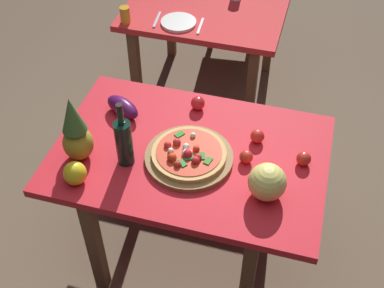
% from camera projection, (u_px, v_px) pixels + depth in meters
% --- Properties ---
extents(ground_plane, '(10.00, 10.00, 0.00)m').
position_uv_depth(ground_plane, '(190.00, 242.00, 2.85)').
color(ground_plane, brown).
extents(display_table, '(1.26, 0.84, 0.74)m').
position_uv_depth(display_table, '(190.00, 165.00, 2.40)').
color(display_table, brown).
rests_on(display_table, ground_plane).
extents(background_table, '(1.02, 0.88, 0.74)m').
position_uv_depth(background_table, '(208.00, 16.00, 3.37)').
color(background_table, brown).
rests_on(background_table, ground_plane).
extents(pizza_board, '(0.40, 0.40, 0.02)m').
position_uv_depth(pizza_board, '(189.00, 157.00, 2.29)').
color(pizza_board, olive).
rests_on(pizza_board, display_table).
extents(pizza, '(0.34, 0.34, 0.06)m').
position_uv_depth(pizza, '(188.00, 153.00, 2.27)').
color(pizza, '#E2AF61').
rests_on(pizza, pizza_board).
extents(wine_bottle, '(0.08, 0.08, 0.34)m').
position_uv_depth(wine_bottle, '(124.00, 142.00, 2.20)').
color(wine_bottle, black).
rests_on(wine_bottle, display_table).
extents(pineapple_left, '(0.14, 0.14, 0.34)m').
position_uv_depth(pineapple_left, '(76.00, 132.00, 2.21)').
color(pineapple_left, '#AD952B').
rests_on(pineapple_left, display_table).
extents(melon, '(0.16, 0.16, 0.16)m').
position_uv_depth(melon, '(267.00, 182.00, 2.09)').
color(melon, '#E1D66B').
rests_on(melon, display_table).
extents(bell_pepper, '(0.10, 0.10, 0.11)m').
position_uv_depth(bell_pepper, '(75.00, 173.00, 2.17)').
color(bell_pepper, yellow).
rests_on(bell_pepper, display_table).
extents(eggplant, '(0.22, 0.17, 0.09)m').
position_uv_depth(eggplant, '(123.00, 107.00, 2.49)').
color(eggplant, '#4C1147').
rests_on(eggplant, display_table).
extents(tomato_at_corner, '(0.07, 0.07, 0.07)m').
position_uv_depth(tomato_at_corner, '(304.00, 159.00, 2.25)').
color(tomato_at_corner, red).
rests_on(tomato_at_corner, display_table).
extents(tomato_beside_pepper, '(0.07, 0.07, 0.07)m').
position_uv_depth(tomato_beside_pepper, '(198.00, 103.00, 2.52)').
color(tomato_beside_pepper, red).
rests_on(tomato_beside_pepper, display_table).
extents(tomato_near_board, '(0.07, 0.07, 0.07)m').
position_uv_depth(tomato_near_board, '(257.00, 136.00, 2.36)').
color(tomato_near_board, red).
rests_on(tomato_near_board, display_table).
extents(tomato_by_bottle, '(0.06, 0.06, 0.06)m').
position_uv_depth(tomato_by_bottle, '(246.00, 157.00, 2.26)').
color(tomato_by_bottle, red).
rests_on(tomato_by_bottle, display_table).
extents(drinking_glass_juice, '(0.06, 0.06, 0.10)m').
position_uv_depth(drinking_glass_juice, '(125.00, 15.00, 3.09)').
color(drinking_glass_juice, gold).
rests_on(drinking_glass_juice, background_table).
extents(dinner_plate, '(0.22, 0.22, 0.02)m').
position_uv_depth(dinner_plate, '(179.00, 22.00, 3.11)').
color(dinner_plate, white).
rests_on(dinner_plate, background_table).
extents(fork_utensil, '(0.03, 0.18, 0.01)m').
position_uv_depth(fork_utensil, '(157.00, 20.00, 3.14)').
color(fork_utensil, silver).
rests_on(fork_utensil, background_table).
extents(knife_utensil, '(0.03, 0.18, 0.01)m').
position_uv_depth(knife_utensil, '(200.00, 26.00, 3.09)').
color(knife_utensil, silver).
rests_on(knife_utensil, background_table).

